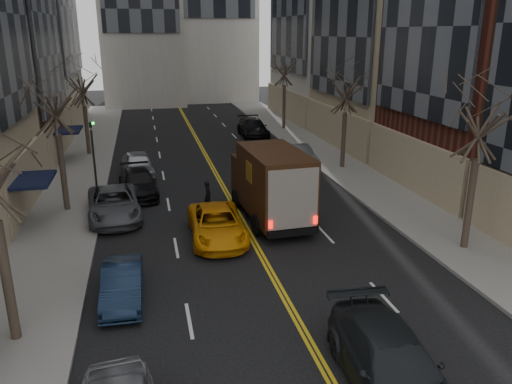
% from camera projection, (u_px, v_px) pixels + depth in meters
% --- Properties ---
extents(sidewalk_left, '(4.00, 66.00, 0.15)m').
position_uv_depth(sidewalk_left, '(78.00, 175.00, 32.98)').
color(sidewalk_left, slate).
rests_on(sidewalk_left, ground).
extents(sidewalk_right, '(4.00, 66.00, 0.15)m').
position_uv_depth(sidewalk_right, '(334.00, 161.00, 36.77)').
color(sidewalk_right, slate).
rests_on(sidewalk_right, ground).
extents(tree_lf_mid, '(3.20, 3.20, 8.91)m').
position_uv_depth(tree_lf_mid, '(52.00, 86.00, 24.53)').
color(tree_lf_mid, '#382D23').
rests_on(tree_lf_mid, sidewalk_left).
extents(tree_lf_far, '(3.20, 3.20, 8.12)m').
position_uv_depth(tree_lf_far, '(81.00, 76.00, 36.78)').
color(tree_lf_far, '#382D23').
rests_on(tree_lf_far, sidewalk_left).
extents(tree_rt_near, '(3.20, 3.20, 8.71)m').
position_uv_depth(tree_rt_near, '(484.00, 102.00, 19.92)').
color(tree_rt_near, '#382D23').
rests_on(tree_rt_near, sidewalk_right).
extents(tree_rt_mid, '(3.20, 3.20, 8.32)m').
position_uv_depth(tree_rt_mid, '(347.00, 79.00, 33.01)').
color(tree_rt_mid, '#382D23').
rests_on(tree_rt_mid, sidewalk_right).
extents(tree_rt_far, '(3.20, 3.20, 9.11)m').
position_uv_depth(tree_rt_far, '(285.00, 59.00, 46.76)').
color(tree_rt_far, '#382D23').
rests_on(tree_rt_far, sidewalk_right).
extents(traffic_signal, '(0.29, 0.26, 4.70)m').
position_uv_depth(traffic_signal, '(93.00, 150.00, 27.84)').
color(traffic_signal, black).
rests_on(traffic_signal, sidewalk_left).
extents(ups_truck, '(3.08, 6.90, 3.71)m').
position_uv_depth(ups_truck, '(271.00, 184.00, 24.88)').
color(ups_truck, black).
rests_on(ups_truck, ground).
extents(observer_sedan, '(2.61, 5.72, 1.62)m').
position_uv_depth(observer_sedan, '(392.00, 365.00, 13.04)').
color(observer_sedan, black).
rests_on(observer_sedan, ground).
extents(taxi, '(2.51, 5.24, 1.44)m').
position_uv_depth(taxi, '(217.00, 224.00, 22.83)').
color(taxi, orange).
rests_on(taxi, ground).
extents(pedestrian, '(0.40, 0.59, 1.57)m').
position_uv_depth(pedestrian, '(208.00, 195.00, 26.68)').
color(pedestrian, black).
rests_on(pedestrian, ground).
extents(parked_lf_b, '(1.43, 3.94, 1.29)m').
position_uv_depth(parked_lf_b, '(122.00, 284.00, 17.58)').
color(parked_lf_b, '#101D32').
rests_on(parked_lf_b, ground).
extents(parked_lf_c, '(2.99, 5.67, 1.52)m').
position_uv_depth(parked_lf_c, '(114.00, 204.00, 25.42)').
color(parked_lf_c, '#4D5055').
rests_on(parked_lf_c, ground).
extents(parked_lf_d, '(2.45, 5.17, 1.45)m').
position_uv_depth(parked_lf_d, '(138.00, 183.00, 29.05)').
color(parked_lf_d, black).
rests_on(parked_lf_d, ground).
extents(parked_lf_e, '(2.32, 4.95, 1.64)m').
position_uv_depth(parked_lf_e, '(138.00, 165.00, 32.64)').
color(parked_lf_e, '#A5A7AD').
rests_on(parked_lf_e, ground).
extents(parked_rt_a, '(1.71, 4.38, 1.42)m').
position_uv_depth(parked_rt_a, '(300.00, 156.00, 35.53)').
color(parked_rt_a, '#43464A').
rests_on(parked_rt_a, ground).
extents(parked_rt_b, '(2.66, 5.13, 1.38)m').
position_uv_depth(parked_rt_b, '(283.00, 155.00, 35.78)').
color(parked_rt_b, '#A8ABB0').
rests_on(parked_rt_b, ground).
extents(parked_rt_c, '(2.52, 5.78, 1.66)m').
position_uv_depth(parked_rt_c, '(253.00, 128.00, 45.15)').
color(parked_rt_c, black).
rests_on(parked_rt_c, ground).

